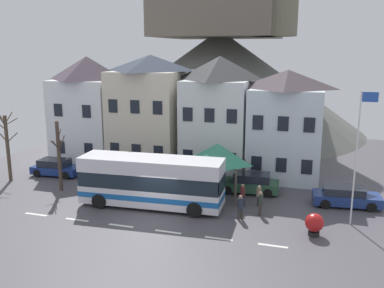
# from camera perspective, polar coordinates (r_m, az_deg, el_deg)

# --- Properties ---
(ground_plane) EXTENTS (40.00, 60.00, 0.07)m
(ground_plane) POSITION_cam_1_polar(r_m,az_deg,el_deg) (26.35, -5.47, -10.42)
(ground_plane) COLOR #4C484F
(townhouse_00) EXTENTS (5.59, 5.55, 9.72)m
(townhouse_00) POSITION_cam_1_polar(r_m,az_deg,el_deg) (40.12, -13.80, 4.53)
(townhouse_00) COLOR white
(townhouse_00) RESTS_ON ground_plane
(townhouse_01) EXTENTS (5.98, 7.04, 9.87)m
(townhouse_01) POSITION_cam_1_polar(r_m,az_deg,el_deg) (38.12, -5.52, 4.54)
(townhouse_01) COLOR beige
(townhouse_01) RESTS_ON ground_plane
(townhouse_02) EXTENTS (5.32, 6.74, 9.79)m
(townhouse_02) POSITION_cam_1_polar(r_m,az_deg,el_deg) (36.04, 3.74, 4.04)
(townhouse_02) COLOR silver
(townhouse_02) RESTS_ON ground_plane
(townhouse_03) EXTENTS (5.63, 5.22, 8.77)m
(townhouse_03) POSITION_cam_1_polar(r_m,az_deg,el_deg) (34.52, 12.61, 2.52)
(townhouse_03) COLOR silver
(townhouse_03) RESTS_ON ground_plane
(hilltop_castle) EXTENTS (36.74, 36.74, 20.00)m
(hilltop_castle) POSITION_cam_1_polar(r_m,az_deg,el_deg) (55.00, 3.76, 9.37)
(hilltop_castle) COLOR #5A5B56
(hilltop_castle) RESTS_ON ground_plane
(transit_bus) EXTENTS (9.71, 3.12, 3.35)m
(transit_bus) POSITION_cam_1_polar(r_m,az_deg,el_deg) (28.14, -5.51, -5.17)
(transit_bus) COLOR silver
(transit_bus) RESTS_ON ground_plane
(bus_shelter) EXTENTS (3.60, 3.60, 3.86)m
(bus_shelter) POSITION_cam_1_polar(r_m,az_deg,el_deg) (29.66, 3.49, -1.35)
(bus_shelter) COLOR #473D33
(bus_shelter) RESTS_ON ground_plane
(parked_car_00) EXTENTS (4.52, 2.25, 1.34)m
(parked_car_00) POSITION_cam_1_polar(r_m,az_deg,el_deg) (30.24, 20.12, -6.69)
(parked_car_00) COLOR navy
(parked_car_00) RESTS_ON ground_plane
(parked_car_01) EXTENTS (4.50, 2.22, 1.46)m
(parked_car_01) POSITION_cam_1_polar(r_m,az_deg,el_deg) (31.30, 7.82, -5.27)
(parked_car_01) COLOR #2B543B
(parked_car_01) RESTS_ON ground_plane
(parked_car_02) EXTENTS (4.47, 2.03, 1.38)m
(parked_car_02) POSITION_cam_1_polar(r_m,az_deg,el_deg) (34.96, -10.48, -3.50)
(parked_car_02) COLOR navy
(parked_car_02) RESTS_ON ground_plane
(parked_car_03) EXTENTS (4.08, 2.08, 1.37)m
(parked_car_03) POSITION_cam_1_polar(r_m,az_deg,el_deg) (36.98, -17.97, -3.04)
(parked_car_03) COLOR navy
(parked_car_03) RESTS_ON ground_plane
(pedestrian_00) EXTENTS (0.38, 0.35, 1.53)m
(pedestrian_00) POSITION_cam_1_polar(r_m,az_deg,el_deg) (28.55, 6.87, -6.78)
(pedestrian_00) COLOR #2D2D38
(pedestrian_00) RESTS_ON ground_plane
(pedestrian_01) EXTENTS (0.34, 0.35, 1.46)m
(pedestrian_01) POSITION_cam_1_polar(r_m,az_deg,el_deg) (28.69, 9.06, -6.77)
(pedestrian_01) COLOR #38332D
(pedestrian_01) RESTS_ON ground_plane
(pedestrian_02) EXTENTS (0.34, 0.33, 1.59)m
(pedestrian_02) POSITION_cam_1_polar(r_m,az_deg,el_deg) (26.32, 6.59, -8.40)
(pedestrian_02) COLOR #38332D
(pedestrian_02) RESTS_ON ground_plane
(pedestrian_03) EXTENTS (0.32, 0.37, 1.57)m
(pedestrian_03) POSITION_cam_1_polar(r_m,az_deg,el_deg) (27.16, 9.27, -7.86)
(pedestrian_03) COLOR #38332D
(pedestrian_03) RESTS_ON ground_plane
(public_bench) EXTENTS (1.77, 0.48, 0.87)m
(public_bench) POSITION_cam_1_polar(r_m,az_deg,el_deg) (32.67, 0.40, -4.80)
(public_bench) COLOR #33473D
(public_bench) RESTS_ON ground_plane
(flagpole) EXTENTS (0.95, 0.10, 8.04)m
(flagpole) POSITION_cam_1_polar(r_m,az_deg,el_deg) (26.13, 21.60, -0.78)
(flagpole) COLOR silver
(flagpole) RESTS_ON ground_plane
(harbour_buoy) EXTENTS (1.06, 1.06, 1.31)m
(harbour_buoy) POSITION_cam_1_polar(r_m,az_deg,el_deg) (25.02, 16.27, -10.31)
(harbour_buoy) COLOR black
(harbour_buoy) RESTS_ON ground_plane
(bare_tree_00) EXTENTS (1.87, 2.06, 5.50)m
(bare_tree_00) POSITION_cam_1_polar(r_m,az_deg,el_deg) (36.22, -23.76, -0.23)
(bare_tree_00) COLOR brown
(bare_tree_00) RESTS_ON ground_plane
(bare_tree_01) EXTENTS (1.21, 2.21, 5.23)m
(bare_tree_01) POSITION_cam_1_polar(r_m,az_deg,el_deg) (32.43, -17.61, -1.46)
(bare_tree_01) COLOR #47382D
(bare_tree_01) RESTS_ON ground_plane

